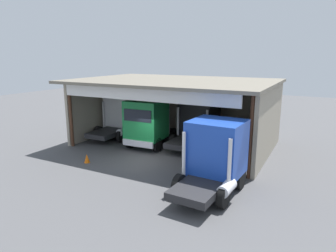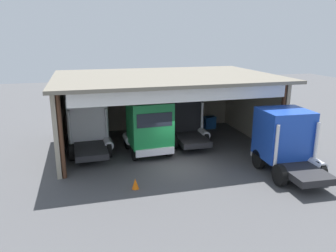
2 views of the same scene
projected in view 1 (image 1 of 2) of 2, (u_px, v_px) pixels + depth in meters
The scene contains 9 objects.
ground_plane at pixel (146, 160), 19.78m from camera, with size 80.00×80.00×0.00m, color #4C4C4F.
workshop_shed at pixel (180, 98), 23.35m from camera, with size 14.37×10.01×4.99m.
truck_white_center_bay at pixel (122, 114), 25.52m from camera, with size 2.81×5.28×3.64m.
truck_green_left_bay at pixel (148, 122), 22.21m from camera, with size 2.84×4.72×3.58m.
truck_black_right_bay at pixel (198, 123), 22.86m from camera, with size 2.74×5.31×3.32m.
truck_blue_yard_outside at pixel (215, 154), 15.05m from camera, with size 2.81×4.98×3.55m.
oil_drum at pixel (249, 136), 24.26m from camera, with size 0.58×0.58×0.85m, color #197233.
tool_cart at pixel (246, 136), 23.82m from camera, with size 0.90×0.60×1.00m, color #1E59A5.
traffic_cone at pixel (87, 158), 19.27m from camera, with size 0.36×0.36×0.56m, color orange.
Camera 1 is at (10.01, -15.92, 6.67)m, focal length 32.25 mm.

